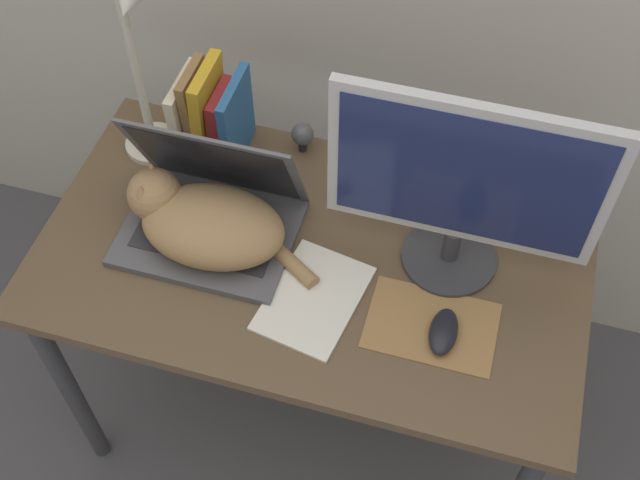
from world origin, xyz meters
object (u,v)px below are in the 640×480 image
external_monitor (464,186)px  book_row (211,116)px  desk_lamp (135,31)px  notepad (314,298)px  webcam (302,135)px  laptop (211,212)px  computer_mouse (443,332)px  cat (204,222)px

external_monitor → book_row: external_monitor is taller
desk_lamp → notepad: size_ratio=1.96×
book_row → webcam: 0.21m
laptop → computer_mouse: laptop is taller
computer_mouse → webcam: bearing=135.2°
external_monitor → webcam: size_ratio=6.75×
laptop → computer_mouse: size_ratio=3.37×
laptop → external_monitor: 0.54m
cat → external_monitor: external_monitor is taller
laptop → desk_lamp: size_ratio=0.69×
external_monitor → webcam: 0.48m
computer_mouse → webcam: webcam is taller
book_row → notepad: 0.49m
cat → notepad: (0.26, -0.08, -0.06)m
external_monitor → computer_mouse: external_monitor is taller
desk_lamp → webcam: 0.45m
external_monitor → notepad: external_monitor is taller
computer_mouse → book_row: bearing=149.8°
computer_mouse → notepad: 0.27m
book_row → webcam: size_ratio=3.05×
desk_lamp → notepad: (0.45, -0.28, -0.36)m
computer_mouse → book_row: (-0.61, 0.35, 0.09)m
computer_mouse → webcam: 0.58m
webcam → external_monitor: bearing=-29.5°
external_monitor → desk_lamp: bearing=171.4°
cat → webcam: bearing=69.6°
book_row → external_monitor: bearing=-15.8°
external_monitor → computer_mouse: bearing=-82.9°
laptop → computer_mouse: 0.55m
notepad → webcam: bearing=109.8°
external_monitor → book_row: bearing=164.2°
laptop → webcam: size_ratio=4.70×
cat → computer_mouse: bearing=-9.8°
laptop → cat: size_ratio=0.84×
webcam → cat: bearing=-110.4°
computer_mouse → notepad: (-0.27, 0.01, -0.01)m
cat → book_row: bearing=107.1°
laptop → cat: laptop is taller
desk_lamp → computer_mouse: bearing=-22.2°
book_row → computer_mouse: bearing=-30.2°
laptop → external_monitor: size_ratio=0.70×
cat → desk_lamp: desk_lamp is taller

